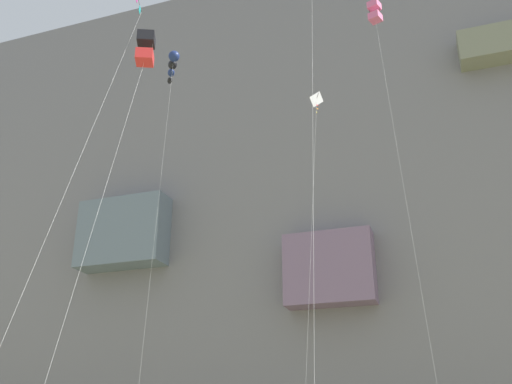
{
  "coord_description": "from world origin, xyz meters",
  "views": [
    {
      "loc": [
        12.51,
        -8.62,
        2.76
      ],
      "look_at": [
        2.28,
        21.09,
        16.04
      ],
      "focal_mm": 40.83,
      "sensor_mm": 36.0,
      "label": 1
    }
  ],
  "objects": [
    {
      "name": "kite_windsock_mid_center",
      "position": [
        -8.46,
        29.6,
        33.19
      ],
      "size": [
        3.06,
        4.48,
        33.8
      ],
      "color": "navy",
      "rests_on": "ground"
    },
    {
      "name": "cliff_face",
      "position": [
        -0.03,
        64.9,
        32.15
      ],
      "size": [
        180.0,
        26.1,
        64.31
      ],
      "color": "gray",
      "rests_on": "ground"
    },
    {
      "name": "kite_box_high_left",
      "position": [
        -1.87,
        14.39,
        22.5
      ],
      "size": [
        1.23,
        6.37,
        23.47
      ],
      "color": "black",
      "rests_on": "ground"
    },
    {
      "name": "kite_banner_upper_left",
      "position": [
        -2.11,
        12.12,
        22.29
      ],
      "size": [
        2.18,
        8.16,
        25.62
      ],
      "color": "black",
      "rests_on": "ground"
    },
    {
      "name": "kite_diamond_upper_mid",
      "position": [
        4.29,
        29.07,
        24.53
      ],
      "size": [
        1.72,
        3.52,
        27.5
      ],
      "color": "white",
      "rests_on": "ground"
    },
    {
      "name": "kite_box_far_left",
      "position": [
        9.31,
        30.6,
        34.82
      ],
      "size": [
        2.53,
        2.92,
        35.83
      ],
      "color": "pink",
      "rests_on": "ground"
    }
  ]
}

